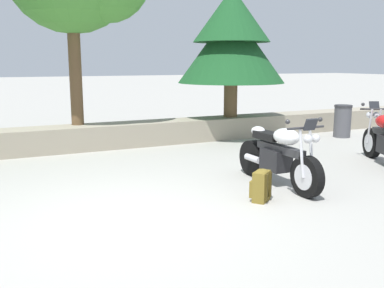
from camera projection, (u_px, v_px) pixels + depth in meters
The scene contains 6 objects.
ground_plane at pixel (125, 219), 5.55m from camera, with size 120.00×120.00×0.00m, color #A3A099.
stone_wall at pixel (63, 139), 9.77m from camera, with size 36.00×0.80×0.55m, color gray.
motorcycle_white_centre at pixel (279, 156), 6.99m from camera, with size 0.67×2.06×1.18m.
rider_backpack at pixel (261, 185), 6.23m from camera, with size 0.35×0.35×0.47m.
pine_tree_mid_right at pixel (232, 38), 11.14m from camera, with size 2.76×2.76×3.29m.
trash_bin at pixel (342, 121), 11.58m from camera, with size 0.46×0.46×0.86m.
Camera 1 is at (-1.48, -5.14, 1.96)m, focal length 40.68 mm.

